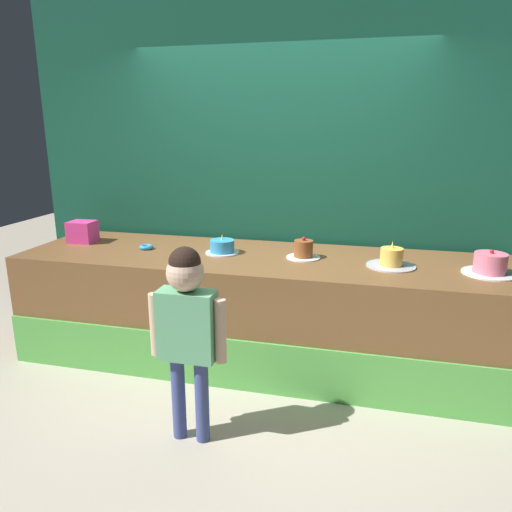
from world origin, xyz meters
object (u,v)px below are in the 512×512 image
object	(u,v)px
cake_center_left	(303,250)
child_figure	(187,319)
donut	(146,247)
cake_far_left	(222,247)
cake_center_right	(391,259)
cake_far_right	(490,265)
pink_box	(82,232)

from	to	relation	value
cake_center_left	child_figure	bearing A→B (deg)	-112.96
donut	cake_far_left	xyz separation A→B (m)	(0.65, 0.03, 0.03)
cake_center_right	cake_far_right	world-z (taller)	cake_center_right
child_figure	cake_center_right	distance (m)	1.58
child_figure	cake_far_left	distance (m)	1.17
child_figure	donut	distance (m)	1.39
child_figure	cake_far_right	distance (m)	2.09
donut	cake_far_left	distance (m)	0.65
pink_box	donut	world-z (taller)	pink_box
cake_far_left	cake_center_left	world-z (taller)	cake_center_left
cake_center_right	pink_box	bearing A→B (deg)	177.10
donut	pink_box	bearing A→B (deg)	171.74
donut	cake_center_right	size ratio (longest dim) A/B	0.33
pink_box	donut	xyz separation A→B (m)	(0.65, -0.09, -0.07)
donut	cake_center_left	size ratio (longest dim) A/B	0.44
child_figure	cake_center_left	xyz separation A→B (m)	(0.49, 1.16, 0.15)
cake_far_right	donut	bearing A→B (deg)	178.63
child_figure	cake_far_left	xyz separation A→B (m)	(-0.16, 1.15, 0.14)
child_figure	donut	world-z (taller)	child_figure
child_figure	cake_center_right	xyz separation A→B (m)	(1.14, 1.09, 0.14)
donut	cake_far_right	world-z (taller)	cake_far_right
child_figure	pink_box	bearing A→B (deg)	140.10
pink_box	cake_center_left	xyz separation A→B (m)	(1.95, -0.06, -0.03)
pink_box	cake_far_left	world-z (taller)	pink_box
child_figure	cake_center_left	size ratio (longest dim) A/B	4.60
cake_far_left	cake_center_left	bearing A→B (deg)	1.05
cake_far_left	cake_center_right	world-z (taller)	cake_center_right
cake_center_left	pink_box	bearing A→B (deg)	178.33
cake_far_left	cake_far_right	size ratio (longest dim) A/B	0.75
cake_center_left	cake_far_right	distance (m)	1.30
donut	cake_far_left	world-z (taller)	cake_far_left
donut	cake_far_left	bearing A→B (deg)	2.25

